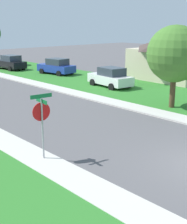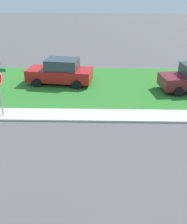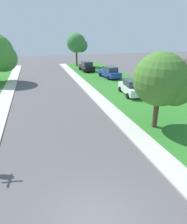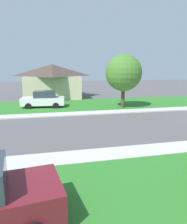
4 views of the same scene
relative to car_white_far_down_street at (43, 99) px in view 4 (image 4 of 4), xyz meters
The scene contains 6 objects.
sidewalk_east 4.54m from the car_white_far_down_street, 152.34° to the right, with size 1.40×56.00×0.10m, color beige.
lawn_east 2.36m from the car_white_far_down_street, 70.22° to the right, with size 8.00×56.00×0.08m, color #2D7528.
sidewalk_west 13.54m from the car_white_far_down_street, behind, with size 1.40×56.00×0.10m, color beige.
car_white_far_down_street is the anchor object (origin of this frame).
tree_across_left 8.59m from the car_white_far_down_street, 103.88° to the right, with size 3.87×3.60×5.36m.
house_right_setback 8.85m from the car_white_far_down_street, ahead, with size 9.25×8.09×4.60m.
Camera 4 is at (-13.46, 14.00, 3.88)m, focal length 33.90 mm.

